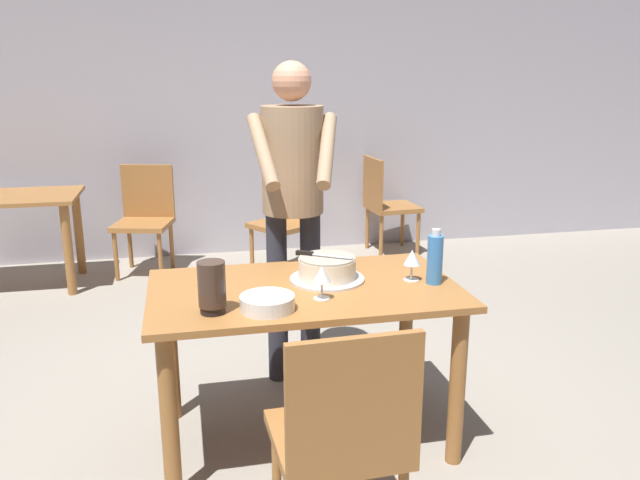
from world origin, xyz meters
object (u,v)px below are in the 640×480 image
wine_glass_near (322,275)px  background_table (13,216)px  hurricane_lamp (212,287)px  background_chair_0 (289,216)px  water_bottle (435,259)px  chair_near_side (343,435)px  cake_on_platter (327,269)px  main_dining_table (305,314)px  cake_knife (312,254)px  background_chair_1 (385,201)px  wine_glass_far (412,259)px  background_chair_2 (145,215)px  person_cutting_cake (293,189)px  plate_stack (267,303)px

wine_glass_near → background_table: (-1.84, 2.76, -0.28)m
hurricane_lamp → background_chair_0: (0.76, 2.72, -0.37)m
water_bottle → chair_near_side: bearing=-130.6°
cake_on_platter → chair_near_side: size_ratio=0.38×
chair_near_side → main_dining_table: bearing=88.4°
cake_knife → background_chair_0: bearing=83.0°
background_table → background_chair_1: size_ratio=1.11×
main_dining_table → wine_glass_far: bearing=-1.7°
background_table → background_chair_1: (3.13, 0.31, -0.09)m
background_table → cake_knife: bearing=-53.3°
background_chair_2 → chair_near_side: bearing=-77.4°
wine_glass_far → background_chair_1: 3.07m
main_dining_table → background_chair_2: background_chair_2 is taller
wine_glass_far → water_bottle: bearing=-36.2°
hurricane_lamp → person_cutting_cake: 0.98m
background_chair_2 → plate_stack: bearing=-78.4°
water_bottle → person_cutting_cake: 0.88m
cake_knife → water_bottle: water_bottle is taller
plate_stack → person_cutting_cake: 0.94m
wine_glass_far → background_chair_0: background_chair_0 is taller
background_table → background_chair_2: background_chair_2 is taller
plate_stack → background_chair_0: background_chair_0 is taller
plate_stack → wine_glass_far: size_ratio=1.53×
chair_near_side → plate_stack: bearing=108.2°
wine_glass_near → cake_knife: bearing=86.6°
cake_knife → hurricane_lamp: hurricane_lamp is taller
person_cutting_cake → background_chair_0: size_ratio=1.91×
main_dining_table → cake_knife: (0.06, 0.11, 0.24)m
cake_knife → person_cutting_cake: 0.54m
cake_on_platter → person_cutting_cake: 0.61m
wine_glass_near → background_chair_1: size_ratio=0.16×
wine_glass_far → cake_knife: bearing=164.3°
plate_stack → hurricane_lamp: bearing=175.8°
hurricane_lamp → background_chair_1: size_ratio=0.23×
plate_stack → background_chair_2: (-0.62, 3.04, -0.29)m
chair_near_side → cake_on_platter: bearing=80.6°
water_bottle → background_chair_2: 3.22m
cake_knife → background_chair_0: size_ratio=0.26×
wine_glass_near → water_bottle: water_bottle is taller
wine_glass_near → background_table: wine_glass_near is taller
chair_near_side → background_chair_0: size_ratio=1.00×
person_cutting_cake → hurricane_lamp: bearing=-119.4°
cake_on_platter → plate_stack: 0.44m
water_bottle → wine_glass_near: bearing=-170.7°
wine_glass_near → chair_near_side: bearing=-96.0°
hurricane_lamp → background_chair_2: hurricane_lamp is taller
water_bottle → background_table: water_bottle is taller
cake_knife → plate_stack: 0.44m
cake_knife → wine_glass_far: size_ratio=1.65×
hurricane_lamp → background_chair_1: 3.61m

